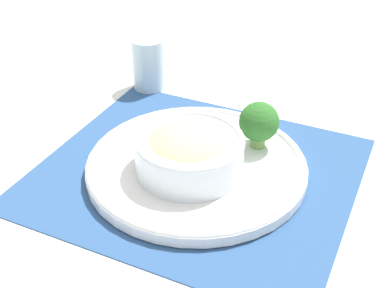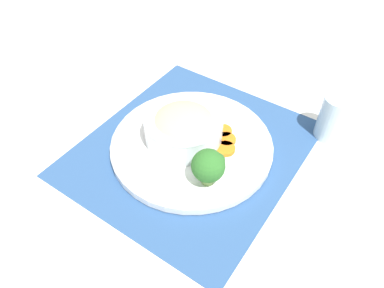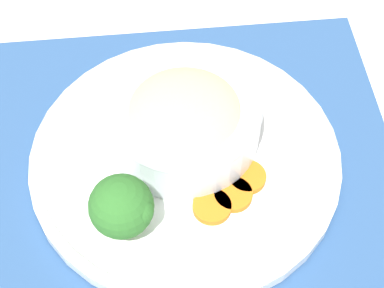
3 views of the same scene
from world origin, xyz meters
TOP-DOWN VIEW (x-y plane):
  - ground_plane at (0.00, 0.00)m, footprint 4.00×4.00m
  - placemat at (0.00, 0.00)m, footprint 0.49×0.44m
  - plate at (0.00, 0.00)m, footprint 0.33×0.33m
  - bowl at (0.00, -0.02)m, footprint 0.16×0.16m
  - broccoli_floret at (0.06, 0.09)m, footprint 0.06×0.06m
  - carrot_slice_near at (-0.03, 0.07)m, footprint 0.04×0.04m
  - carrot_slice_middle at (-0.05, 0.05)m, footprint 0.04×0.04m
  - carrot_slice_far at (-0.06, 0.03)m, footprint 0.04×0.04m

SIDE VIEW (x-z plane):
  - ground_plane at x=0.00m, z-range 0.00..0.00m
  - placemat at x=0.00m, z-range 0.00..0.00m
  - plate at x=0.00m, z-range 0.00..0.03m
  - carrot_slice_near at x=-0.03m, z-range 0.02..0.03m
  - carrot_slice_middle at x=-0.05m, z-range 0.02..0.03m
  - carrot_slice_far at x=-0.06m, z-range 0.02..0.03m
  - bowl at x=0.00m, z-range 0.02..0.09m
  - broccoli_floret at x=0.06m, z-range 0.03..0.10m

